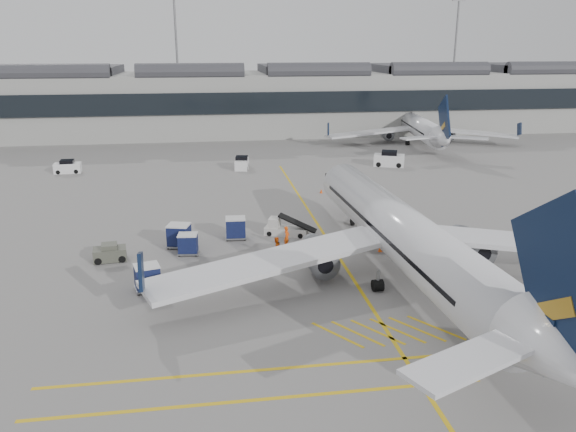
{
  "coord_description": "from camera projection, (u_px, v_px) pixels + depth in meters",
  "views": [
    {
      "loc": [
        -0.08,
        -35.26,
        16.1
      ],
      "look_at": [
        5.73,
        3.75,
        4.0
      ],
      "focal_mm": 35.0,
      "sensor_mm": 36.0,
      "label": 1
    }
  ],
  "objects": [
    {
      "name": "ground",
      "position": [
        213.0,
        292.0,
        38.07
      ],
      "size": [
        220.0,
        220.0,
        0.0
      ],
      "primitive_type": "plane",
      "color": "gray",
      "rests_on": "ground"
    },
    {
      "name": "terminal",
      "position": [
        204.0,
        100.0,
        104.28
      ],
      "size": [
        200.0,
        20.45,
        12.4
      ],
      "color": "#9E9E99",
      "rests_on": "ground"
    },
    {
      "name": "light_masts",
      "position": [
        193.0,
        52.0,
        114.91
      ],
      "size": [
        113.0,
        0.6,
        25.45
      ],
      "color": "slate",
      "rests_on": "ground"
    },
    {
      "name": "apron_markings",
      "position": [
        326.0,
        237.0,
        48.94
      ],
      "size": [
        0.25,
        60.0,
        0.01
      ],
      "primitive_type": "cube",
      "color": "gold",
      "rests_on": "ground"
    },
    {
      "name": "airliner_main",
      "position": [
        405.0,
        236.0,
        39.51
      ],
      "size": [
        36.83,
        40.28,
        10.7
      ],
      "rotation": [
        0.0,
        0.0,
        0.04
      ],
      "color": "silver",
      "rests_on": "ground"
    },
    {
      "name": "airliner_far",
      "position": [
        419.0,
        127.0,
        94.22
      ],
      "size": [
        31.88,
        35.05,
        9.35
      ],
      "rotation": [
        0.0,
        0.0,
        -0.14
      ],
      "color": "silver",
      "rests_on": "ground"
    },
    {
      "name": "belt_loader",
      "position": [
        285.0,
        229.0,
        49.39
      ],
      "size": [
        4.7,
        2.79,
        1.87
      ],
      "rotation": [
        0.0,
        0.0,
        -0.36
      ],
      "color": "silver",
      "rests_on": "ground"
    },
    {
      "name": "baggage_cart_a",
      "position": [
        236.0,
        228.0,
        48.21
      ],
      "size": [
        1.85,
        1.54,
        1.89
      ],
      "rotation": [
        0.0,
        0.0,
        -0.04
      ],
      "color": "gray",
      "rests_on": "ground"
    },
    {
      "name": "baggage_cart_b",
      "position": [
        188.0,
        243.0,
        44.67
      ],
      "size": [
        1.74,
        1.49,
        1.7
      ],
      "rotation": [
        0.0,
        0.0,
        -0.11
      ],
      "color": "gray",
      "rests_on": "ground"
    },
    {
      "name": "baggage_cart_c",
      "position": [
        147.0,
        277.0,
        38.05
      ],
      "size": [
        2.05,
        1.83,
        1.83
      ],
      "rotation": [
        0.0,
        0.0,
        0.26
      ],
      "color": "gray",
      "rests_on": "ground"
    },
    {
      "name": "baggage_cart_d",
      "position": [
        179.0,
        235.0,
        46.18
      ],
      "size": [
        2.2,
        1.96,
        1.97
      ],
      "rotation": [
        0.0,
        0.0,
        -0.25
      ],
      "color": "gray",
      "rests_on": "ground"
    },
    {
      "name": "ramp_agent_a",
      "position": [
        287.0,
        237.0,
        46.27
      ],
      "size": [
        0.67,
        0.77,
        1.78
      ],
      "primitive_type": "imported",
      "rotation": [
        0.0,
        0.0,
        1.11
      ],
      "color": "#F6500C",
      "rests_on": "ground"
    },
    {
      "name": "ramp_agent_b",
      "position": [
        276.0,
        248.0,
        43.86
      ],
      "size": [
        1.06,
        1.02,
        1.73
      ],
      "primitive_type": "imported",
      "rotation": [
        0.0,
        0.0,
        3.76
      ],
      "color": "#E5500C",
      "rests_on": "ground"
    },
    {
      "name": "pushback_tug",
      "position": [
        110.0,
        253.0,
        43.43
      ],
      "size": [
        2.62,
        1.81,
        1.37
      ],
      "rotation": [
        0.0,
        0.0,
        0.13
      ],
      "color": "#4E5044",
      "rests_on": "ground"
    },
    {
      "name": "safety_cone_nose",
      "position": [
        321.0,
        191.0,
        63.27
      ],
      "size": [
        0.34,
        0.34,
        0.47
      ],
      "primitive_type": "cone",
      "color": "#F24C0A",
      "rests_on": "ground"
    },
    {
      "name": "safety_cone_engine",
      "position": [
        380.0,
        249.0,
        45.43
      ],
      "size": [
        0.37,
        0.37,
        0.51
      ],
      "primitive_type": "cone",
      "color": "#F24C0A",
      "rests_on": "ground"
    },
    {
      "name": "service_van_left",
      "position": [
        68.0,
        167.0,
        73.12
      ],
      "size": [
        3.4,
        1.84,
        1.7
      ],
      "rotation": [
        0.0,
        0.0,
        0.06
      ],
      "color": "white",
      "rests_on": "ground"
    },
    {
      "name": "service_van_mid",
      "position": [
        242.0,
        163.0,
        75.43
      ],
      "size": [
        2.16,
        3.56,
        1.72
      ],
      "rotation": [
        0.0,
        0.0,
        1.42
      ],
      "color": "white",
      "rests_on": "ground"
    },
    {
      "name": "service_van_right",
      "position": [
        389.0,
        159.0,
        77.14
      ],
      "size": [
        4.55,
        3.36,
        2.1
      ],
      "rotation": [
        0.0,
        0.0,
        -0.36
      ],
      "color": "white",
      "rests_on": "ground"
    }
  ]
}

